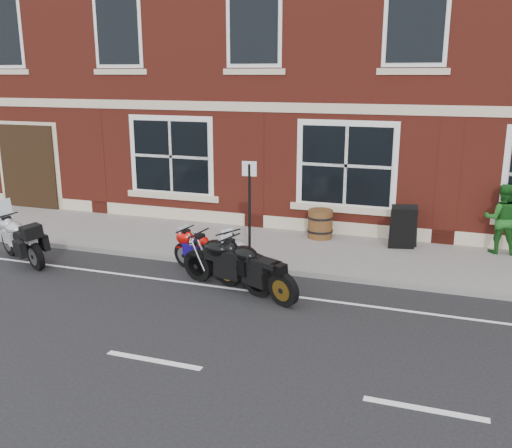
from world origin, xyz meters
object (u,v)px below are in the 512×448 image
object	(u,v)px
moto_touring_silver	(22,238)
parking_sign	(249,205)
moto_sport_red	(207,251)
a_board_sign	(403,227)
moto_sport_silver	(246,259)
pedestrian_right	(502,219)
barrel_planter	(320,224)
moto_sport_black	(254,267)
moto_naked_black	(227,260)

from	to	relation	value
moto_touring_silver	parking_sign	size ratio (longest dim) A/B	0.84
moto_sport_red	moto_touring_silver	bearing A→B (deg)	118.19
moto_touring_silver	a_board_sign	world-z (taller)	moto_touring_silver
moto_sport_silver	pedestrian_right	world-z (taller)	pedestrian_right
moto_sport_silver	barrel_planter	distance (m)	3.57
moto_sport_silver	barrel_planter	xyz separation A→B (m)	(0.78, 3.48, -0.04)
moto_sport_red	barrel_planter	distance (m)	3.63
moto_sport_black	parking_sign	distance (m)	1.84
moto_sport_red	a_board_sign	xyz separation A→B (m)	(3.92, 2.90, 0.14)
moto_touring_silver	moto_sport_black	bearing A→B (deg)	-64.72
moto_sport_silver	moto_naked_black	bearing A→B (deg)	179.74
moto_naked_black	moto_sport_red	bearing A→B (deg)	63.85
moto_sport_red	moto_sport_silver	bearing A→B (deg)	-88.64
parking_sign	pedestrian_right	bearing A→B (deg)	22.86
moto_naked_black	barrel_planter	bearing A→B (deg)	0.21
moto_touring_silver	pedestrian_right	distance (m)	11.23
moto_sport_red	moto_sport_black	bearing A→B (deg)	-101.73
moto_touring_silver	moto_sport_silver	distance (m)	5.42
moto_touring_silver	moto_sport_silver	bearing A→B (deg)	-59.45
barrel_planter	moto_touring_silver	bearing A→B (deg)	-148.38
parking_sign	moto_touring_silver	bearing A→B (deg)	-169.21
moto_sport_red	pedestrian_right	bearing A→B (deg)	-42.17
moto_naked_black	a_board_sign	size ratio (longest dim) A/B	2.10
a_board_sign	moto_sport_black	bearing A→B (deg)	-136.81
moto_touring_silver	barrel_planter	bearing A→B (deg)	-31.31
pedestrian_right	a_board_sign	bearing A→B (deg)	7.95
moto_sport_red	barrel_planter	xyz separation A→B (m)	(1.81, 3.14, -0.01)
moto_sport_silver	a_board_sign	bearing A→B (deg)	-0.34
moto_sport_black	barrel_planter	distance (m)	4.01
moto_sport_black	parking_sign	world-z (taller)	parking_sign
moto_sport_black	pedestrian_right	bearing A→B (deg)	-22.96
barrel_planter	a_board_sign	bearing A→B (deg)	-6.58
pedestrian_right	barrel_planter	world-z (taller)	pedestrian_right
moto_touring_silver	moto_naked_black	world-z (taller)	moto_touring_silver
moto_sport_red	parking_sign	size ratio (longest dim) A/B	0.81
a_board_sign	barrel_planter	size ratio (longest dim) A/B	1.41
moto_naked_black	pedestrian_right	xyz separation A→B (m)	(5.38, 3.96, 0.37)
moto_sport_silver	moto_naked_black	xyz separation A→B (m)	(-0.29, -0.33, 0.05)
moto_sport_silver	moto_naked_black	world-z (taller)	moto_naked_black
moto_sport_silver	barrel_planter	world-z (taller)	moto_sport_silver
moto_naked_black	barrel_planter	size ratio (longest dim) A/B	2.97
moto_naked_black	a_board_sign	bearing A→B (deg)	-25.84
moto_sport_red	moto_sport_black	world-z (taller)	moto_sport_black
moto_naked_black	barrel_planter	distance (m)	3.96
pedestrian_right	a_board_sign	world-z (taller)	pedestrian_right
moto_sport_black	a_board_sign	xyz separation A→B (m)	(2.52, 3.75, 0.07)
moto_naked_black	parking_sign	size ratio (longest dim) A/B	0.95
moto_touring_silver	moto_sport_silver	world-z (taller)	moto_touring_silver
moto_touring_silver	pedestrian_right	world-z (taller)	pedestrian_right
moto_sport_red	barrel_planter	bearing A→B (deg)	-10.38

